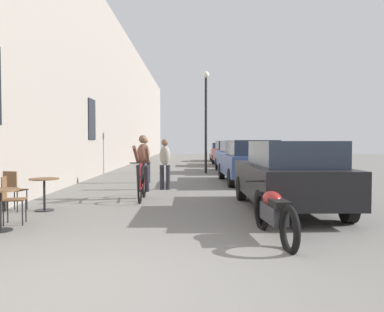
{
  "coord_description": "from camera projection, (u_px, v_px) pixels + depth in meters",
  "views": [
    {
      "loc": [
        1.01,
        -4.09,
        1.54
      ],
      "look_at": [
        1.03,
        13.73,
        0.88
      ],
      "focal_mm": 36.68,
      "sensor_mm": 36.0,
      "label": 1
    }
  ],
  "objects": [
    {
      "name": "parked_car_second",
      "position": [
        249.0,
        161.0,
        14.45
      ],
      "size": [
        2.0,
        4.51,
        1.58
      ],
      "color": "#384C84",
      "rests_on": "ground_plane"
    },
    {
      "name": "parked_car_fifth",
      "position": [
        221.0,
        152.0,
        30.79
      ],
      "size": [
        1.77,
        4.07,
        1.44
      ],
      "color": "beige",
      "rests_on": "ground_plane"
    },
    {
      "name": "building_facade_left",
      "position": [
        95.0,
        83.0,
        17.97
      ],
      "size": [
        0.54,
        68.0,
        8.43
      ],
      "color": "gray",
      "rests_on": "ground_plane"
    },
    {
      "name": "ground_plane",
      "position": [
        96.0,
        287.0,
        4.15
      ],
      "size": [
        88.0,
        88.0,
        0.0
      ],
      "primitive_type": "plane",
      "color": "slate"
    },
    {
      "name": "parked_car_fourth",
      "position": [
        228.0,
        153.0,
        25.11
      ],
      "size": [
        1.97,
        4.49,
        1.58
      ],
      "color": "maroon",
      "rests_on": "ground_plane"
    },
    {
      "name": "cyclist_on_bicycle",
      "position": [
        142.0,
        169.0,
        10.37
      ],
      "size": [
        0.52,
        1.76,
        1.74
      ],
      "color": "black",
      "rests_on": "ground_plane"
    },
    {
      "name": "parked_motorcycle",
      "position": [
        274.0,
        213.0,
        6.17
      ],
      "size": [
        0.62,
        2.14,
        0.92
      ],
      "color": "black",
      "rests_on": "ground_plane"
    },
    {
      "name": "parked_car_nearest",
      "position": [
        287.0,
        175.0,
        8.67
      ],
      "size": [
        1.88,
        4.36,
        1.54
      ],
      "color": "black",
      "rests_on": "ground_plane"
    },
    {
      "name": "cafe_table_mid",
      "position": [
        44.0,
        187.0,
        8.67
      ],
      "size": [
        0.64,
        0.64,
        0.72
      ],
      "color": "black",
      "rests_on": "ground_plane"
    },
    {
      "name": "pedestrian_near",
      "position": [
        165.0,
        161.0,
        12.49
      ],
      "size": [
        0.36,
        0.26,
        1.62
      ],
      "color": "#26262D",
      "rests_on": "ground_plane"
    },
    {
      "name": "pedestrian_mid",
      "position": [
        145.0,
        157.0,
        14.51
      ],
      "size": [
        0.34,
        0.24,
        1.7
      ],
      "color": "#26262D",
      "rests_on": "ground_plane"
    },
    {
      "name": "cafe_chair_near_toward_wall",
      "position": [
        10.0,
        197.0,
        7.25
      ],
      "size": [
        0.45,
        0.45,
        0.89
      ],
      "color": "black",
      "rests_on": "ground_plane"
    },
    {
      "name": "parked_car_third",
      "position": [
        237.0,
        156.0,
        19.75
      ],
      "size": [
        2.0,
        4.49,
        1.58
      ],
      "color": "#384C84",
      "rests_on": "ground_plane"
    },
    {
      "name": "street_lamp",
      "position": [
        205.0,
        109.0,
        18.82
      ],
      "size": [
        0.32,
        0.32,
        4.9
      ],
      "color": "black",
      "rests_on": "ground_plane"
    },
    {
      "name": "cafe_chair_mid_toward_street",
      "position": [
        13.0,
        188.0,
        8.6
      ],
      "size": [
        0.46,
        0.46,
        0.89
      ],
      "color": "black",
      "rests_on": "ground_plane"
    }
  ]
}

